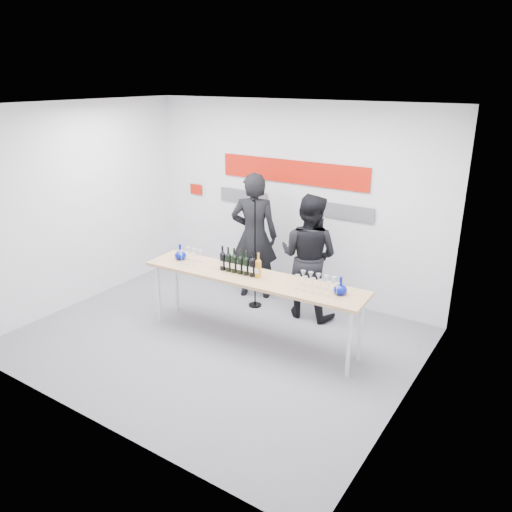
# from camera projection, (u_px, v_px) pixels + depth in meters

# --- Properties ---
(ground) EXTENTS (5.00, 5.00, 0.00)m
(ground) POSITION_uv_depth(u_px,v_px,m) (216.00, 340.00, 6.65)
(ground) COLOR slate
(ground) RESTS_ON ground
(back_wall) EXTENTS (5.00, 0.04, 3.00)m
(back_wall) POSITION_uv_depth(u_px,v_px,m) (292.00, 200.00, 7.71)
(back_wall) COLOR silver
(back_wall) RESTS_ON ground
(signage) EXTENTS (3.38, 0.02, 0.79)m
(signage) POSITION_uv_depth(u_px,v_px,m) (288.00, 181.00, 7.61)
(signage) COLOR #B61507
(signage) RESTS_ON back_wall
(tasting_table) EXTENTS (3.05, 0.77, 0.91)m
(tasting_table) POSITION_uv_depth(u_px,v_px,m) (252.00, 281.00, 6.39)
(tasting_table) COLOR tan
(tasting_table) RESTS_ON ground
(wine_bottles) EXTENTS (0.62, 0.11, 0.33)m
(wine_bottles) POSITION_uv_depth(u_px,v_px,m) (240.00, 262.00, 6.40)
(wine_bottles) COLOR black
(wine_bottles) RESTS_ON tasting_table
(decanter_left) EXTENTS (0.16, 0.16, 0.21)m
(decanter_left) POSITION_uv_depth(u_px,v_px,m) (180.00, 252.00, 6.92)
(decanter_left) COLOR #071388
(decanter_left) RESTS_ON tasting_table
(decanter_right) EXTENTS (0.16, 0.16, 0.21)m
(decanter_right) POSITION_uv_depth(u_px,v_px,m) (341.00, 286.00, 5.81)
(decanter_right) COLOR #071388
(decanter_right) RESTS_ON tasting_table
(glasses_left) EXTENTS (0.27, 0.24, 0.18)m
(glasses_left) POSITION_uv_depth(u_px,v_px,m) (191.00, 256.00, 6.79)
(glasses_left) COLOR silver
(glasses_left) RESTS_ON tasting_table
(glasses_right) EXTENTS (0.57, 0.25, 0.18)m
(glasses_right) POSITION_uv_depth(u_px,v_px,m) (317.00, 284.00, 5.90)
(glasses_right) COLOR silver
(glasses_right) RESTS_ON tasting_table
(presenter_left) EXTENTS (0.85, 0.72, 1.98)m
(presenter_left) POSITION_uv_depth(u_px,v_px,m) (254.00, 236.00, 7.68)
(presenter_left) COLOR black
(presenter_left) RESTS_ON ground
(presenter_right) EXTENTS (0.90, 0.71, 1.81)m
(presenter_right) POSITION_uv_depth(u_px,v_px,m) (309.00, 257.00, 7.06)
(presenter_right) COLOR black
(presenter_right) RESTS_ON ground
(mic_stand) EXTENTS (0.20, 0.20, 1.69)m
(mic_stand) POSITION_uv_depth(u_px,v_px,m) (255.00, 274.00, 7.46)
(mic_stand) COLOR black
(mic_stand) RESTS_ON ground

